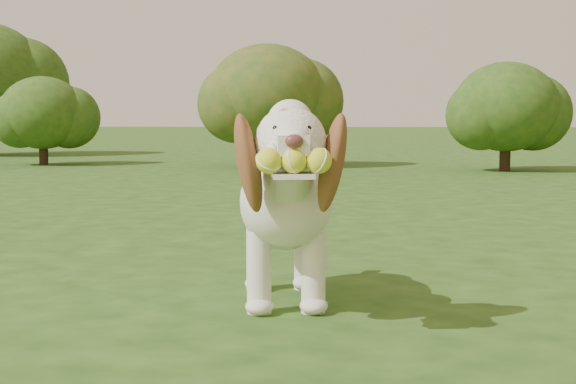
{
  "coord_description": "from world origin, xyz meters",
  "views": [
    {
      "loc": [
        -0.2,
        -3.38,
        0.66
      ],
      "look_at": [
        -0.4,
        -0.61,
        0.41
      ],
      "focal_mm": 55.0,
      "sensor_mm": 36.0,
      "label": 1
    }
  ],
  "objects": [
    {
      "name": "dog",
      "position": [
        -0.43,
        -0.39,
        0.37
      ],
      "size": [
        0.44,
        1.08,
        0.7
      ],
      "rotation": [
        0.0,
        0.0,
        0.12
      ],
      "color": "white",
      "rests_on": "ground"
    },
    {
      "name": "shrub_b",
      "position": [
        -1.24,
        7.53,
        0.89
      ],
      "size": [
        1.47,
        1.47,
        1.52
      ],
      "color": "#382314",
      "rests_on": "ground"
    },
    {
      "name": "shrub_c",
      "position": [
        1.57,
        6.9,
        0.74
      ],
      "size": [
        1.21,
        1.21,
        1.25
      ],
      "color": "#382314",
      "rests_on": "ground"
    },
    {
      "name": "shrub_a",
      "position": [
        -4.15,
        7.7,
        0.67
      ],
      "size": [
        1.1,
        1.1,
        1.14
      ],
      "color": "#382314",
      "rests_on": "ground"
    },
    {
      "name": "ground",
      "position": [
        0.0,
        0.0,
        0.0
      ],
      "size": [
        80.0,
        80.0,
        0.0
      ],
      "primitive_type": "plane",
      "color": "#1F3F12",
      "rests_on": "ground"
    }
  ]
}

